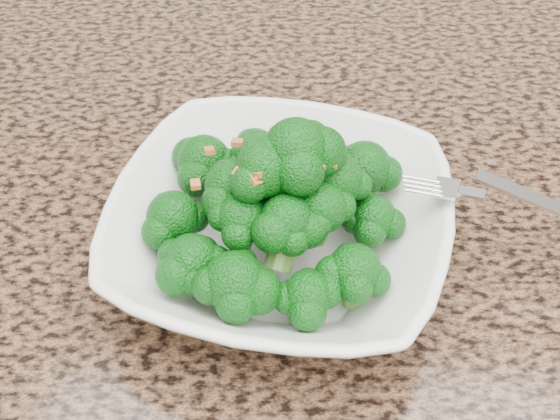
{
  "coord_description": "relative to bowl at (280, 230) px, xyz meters",
  "views": [
    {
      "loc": [
        -0.08,
        -0.12,
        1.3
      ],
      "look_at": [
        -0.08,
        0.23,
        0.95
      ],
      "focal_mm": 45.0,
      "sensor_mm": 36.0,
      "label": 1
    }
  ],
  "objects": [
    {
      "name": "granite_counter",
      "position": [
        0.08,
        0.07,
        -0.04
      ],
      "size": [
        1.64,
        1.04,
        0.03
      ],
      "primitive_type": "cube",
      "color": "brown",
      "rests_on": "cabinet"
    },
    {
      "name": "bowl",
      "position": [
        0.0,
        0.0,
        0.0
      ],
      "size": [
        0.29,
        0.29,
        0.06
      ],
      "primitive_type": "imported",
      "rotation": [
        0.0,
        0.0,
        -0.24
      ],
      "color": "white",
      "rests_on": "granite_counter"
    },
    {
      "name": "broccoli_pile",
      "position": [
        0.0,
        0.0,
        0.07
      ],
      "size": [
        0.21,
        0.21,
        0.08
      ],
      "primitive_type": null,
      "color": "#0A590E",
      "rests_on": "bowl"
    },
    {
      "name": "garlic_topping",
      "position": [
        0.0,
        0.0,
        0.11
      ],
      "size": [
        0.13,
        0.13,
        0.01
      ],
      "primitive_type": null,
      "color": "#BD692E",
      "rests_on": "broccoli_pile"
    },
    {
      "name": "fork",
      "position": [
        0.14,
        0.0,
        0.04
      ],
      "size": [
        0.16,
        0.08,
        0.01
      ],
      "primitive_type": null,
      "rotation": [
        0.0,
        0.0,
        -0.37
      ],
      "color": "silver",
      "rests_on": "bowl"
    }
  ]
}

